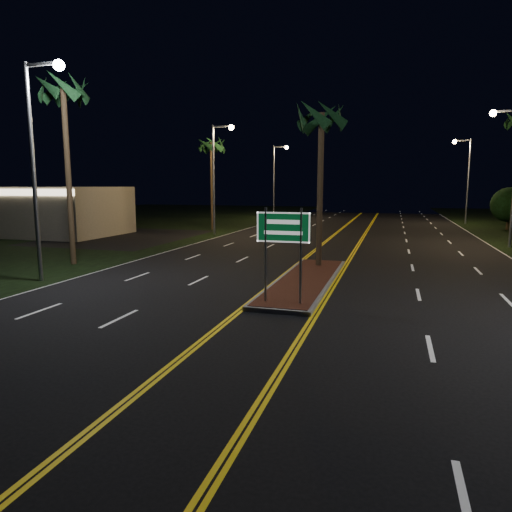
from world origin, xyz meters
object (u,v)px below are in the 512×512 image
at_px(median_island, 305,280).
at_px(palm_left_far, 211,145).
at_px(highway_sign, 283,236).
at_px(streetlight_right_far, 465,171).
at_px(palm_left_near, 63,92).
at_px(streetlight_left_mid, 218,167).
at_px(palm_median, 322,117).
at_px(car_far, 290,220).
at_px(streetlight_right_mid, 510,161).
at_px(commercial_building, 33,210).
at_px(car_near, 295,229).
at_px(streetlight_left_near, 39,147).
at_px(streetlight_left_far, 277,173).
at_px(shrub_far, 509,205).

bearing_deg(median_island, palm_left_far, 121.36).
xyz_separation_m(highway_sign, streetlight_right_far, (10.61, 39.20, 3.25)).
height_order(palm_left_near, palm_left_far, palm_left_near).
bearing_deg(streetlight_left_mid, palm_median, -51.83).
distance_m(median_island, palm_left_far, 25.76).
relative_size(streetlight_right_far, palm_median, 1.08).
bearing_deg(highway_sign, streetlight_left_mid, 116.59).
relative_size(median_island, car_far, 2.27).
relative_size(streetlight_right_mid, palm_median, 1.08).
relative_size(commercial_building, car_near, 3.34).
bearing_deg(commercial_building, streetlight_right_far, 31.01).
xyz_separation_m(streetlight_left_near, palm_left_near, (-1.89, 4.00, 3.02)).
xyz_separation_m(median_island, streetlight_right_far, (10.61, 35.00, 5.57)).
relative_size(palm_median, car_far, 1.84).
bearing_deg(car_far, car_near, -75.87).
bearing_deg(median_island, streetlight_left_far, 106.00).
bearing_deg(commercial_building, highway_sign, -33.48).
bearing_deg(palm_median, commercial_building, 159.95).
relative_size(streetlight_left_far, shrub_far, 2.27).
bearing_deg(car_near, streetlight_left_mid, 165.77).
height_order(commercial_building, palm_left_near, palm_left_near).
bearing_deg(streetlight_left_near, streetlight_right_mid, 40.30).
relative_size(median_island, palm_left_near, 1.05).
xyz_separation_m(streetlight_left_far, palm_left_near, (-1.89, -36.00, 3.02)).
distance_m(streetlight_right_mid, shrub_far, 14.74).
height_order(median_island, streetlight_left_far, streetlight_left_far).
bearing_deg(streetlight_right_far, streetlight_left_near, -119.19).
distance_m(commercial_building, streetlight_left_mid, 16.31).
distance_m(palm_median, palm_left_near, 12.82).
bearing_deg(median_island, shrub_far, 64.55).
bearing_deg(streetlight_left_near, commercial_building, 133.90).
height_order(car_near, car_far, car_far).
xyz_separation_m(median_island, commercial_building, (-26.00, 12.99, 1.92)).
xyz_separation_m(streetlight_left_far, car_near, (6.80, -21.24, -4.91)).
bearing_deg(highway_sign, car_near, 100.82).
relative_size(streetlight_left_near, streetlight_right_far, 1.00).
relative_size(commercial_building, palm_left_near, 1.53).
distance_m(streetlight_left_far, streetlight_right_mid, 30.57).
distance_m(palm_median, car_far, 23.92).
bearing_deg(shrub_far, car_far, -170.46).
relative_size(highway_sign, streetlight_left_near, 0.36).
relative_size(palm_median, palm_left_far, 0.94).
xyz_separation_m(palm_median, palm_left_far, (-12.80, 17.50, 0.47)).
relative_size(streetlight_right_mid, streetlight_right_far, 1.00).
xyz_separation_m(highway_sign, car_near, (-3.81, 19.96, -1.65)).
height_order(commercial_building, palm_median, palm_median).
xyz_separation_m(commercial_building, car_near, (22.19, 2.77, -1.25)).
bearing_deg(shrub_far, palm_left_far, -163.26).
relative_size(commercial_building, streetlight_right_mid, 1.67).
height_order(streetlight_left_near, streetlight_left_far, same).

